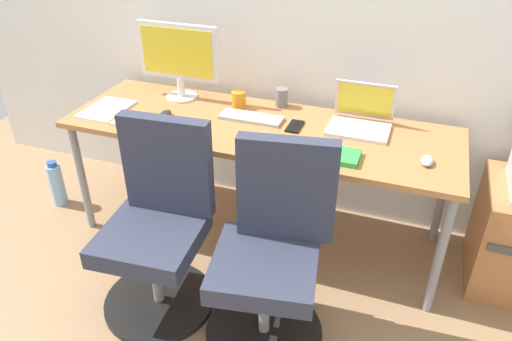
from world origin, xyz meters
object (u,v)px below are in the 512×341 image
Objects in this scene: office_chair_right at (272,256)px; desktop_monitor at (178,56)px; open_laptop at (361,117)px; office_chair_left at (159,229)px; water_bottle_on_floor at (57,184)px; coffee_mug at (239,99)px.

office_chair_right is 1.96× the size of desktop_monitor.
office_chair_right is 0.89m from open_laptop.
water_bottle_on_floor is at bearing 155.22° from office_chair_left.
water_bottle_on_floor is (-1.04, 0.48, -0.28)m from office_chair_left.
desktop_monitor is at bearing 178.59° from coffee_mug.
desktop_monitor is at bearing 24.67° from water_bottle_on_floor.
desktop_monitor reaches higher than open_laptop.
office_chair_right is at bearing -104.89° from open_laptop.
water_bottle_on_floor is 3.37× the size of coffee_mug.
office_chair_right reaches higher than water_bottle_on_floor.
coffee_mug is at bearing 177.99° from open_laptop.
open_laptop is 3.37× the size of coffee_mug.
coffee_mug is at bearing 119.97° from office_chair_right.
office_chair_left is 10.22× the size of coffee_mug.
office_chair_right is at bearing -60.03° from coffee_mug.
water_bottle_on_floor is at bearing -170.10° from open_laptop.
coffee_mug is (-0.69, 0.02, -0.01)m from open_laptop.
open_laptop is (1.05, -0.03, -0.20)m from desktop_monitor.
open_laptop reaches higher than coffee_mug.
office_chair_right is at bearing -44.74° from desktop_monitor.
desktop_monitor is at bearing 178.20° from open_laptop.
office_chair_left is 0.89m from coffee_mug.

